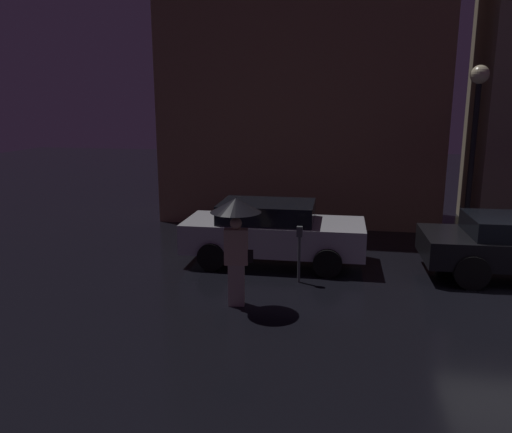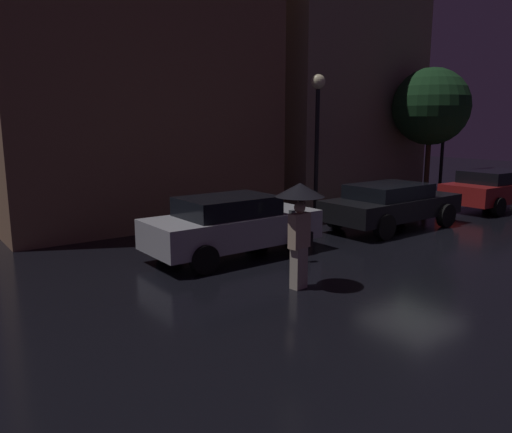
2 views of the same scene
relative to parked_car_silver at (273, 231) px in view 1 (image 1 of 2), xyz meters
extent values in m
cube|color=#8C664C|center=(0.15, 5.02, 4.43)|extent=(8.73, 3.00, 10.41)
cube|color=#B7B7BF|center=(0.04, 0.00, -0.10)|extent=(4.28, 1.78, 0.70)
cube|color=black|center=(-0.13, 0.00, 0.47)|extent=(2.23, 1.55, 0.45)
cylinder|color=black|center=(1.36, 0.86, -0.45)|extent=(0.64, 0.22, 0.64)
cylinder|color=black|center=(1.36, -0.86, -0.45)|extent=(0.64, 0.22, 0.64)
cylinder|color=black|center=(-1.28, 0.86, -0.45)|extent=(0.64, 0.22, 0.64)
cylinder|color=black|center=(-1.28, -0.86, -0.45)|extent=(0.64, 0.22, 0.64)
cylinder|color=black|center=(4.30, 0.77, -0.41)|extent=(0.72, 0.22, 0.72)
cylinder|color=black|center=(4.30, -1.08, -0.41)|extent=(0.72, 0.22, 0.72)
cube|color=beige|center=(-0.28, -2.75, -0.37)|extent=(0.33, 0.24, 0.81)
cube|color=#D1B293|center=(-0.28, -2.75, 0.38)|extent=(0.46, 0.26, 0.68)
sphere|color=tan|center=(-0.28, -2.75, 0.82)|extent=(0.22, 0.22, 0.22)
cylinder|color=black|center=(-0.28, -2.75, 0.64)|extent=(0.02, 0.02, 0.79)
cone|color=black|center=(-0.28, -2.75, 1.16)|extent=(0.94, 0.94, 0.26)
cube|color=black|center=(-0.04, -2.75, 0.21)|extent=(0.17, 0.12, 0.22)
cylinder|color=#4C5154|center=(0.77, -1.31, -0.27)|extent=(0.06, 0.06, 1.01)
cube|color=#4C5154|center=(0.77, -1.31, 0.35)|extent=(0.12, 0.10, 0.22)
cylinder|color=black|center=(4.89, 2.32, 1.34)|extent=(0.14, 0.14, 4.23)
sphere|color=#F9EAB7|center=(4.89, 2.32, 3.69)|extent=(0.47, 0.47, 0.47)
camera|label=1|loc=(1.68, -11.45, 2.97)|focal=35.00mm
camera|label=2|loc=(-6.45, -9.76, 2.42)|focal=35.00mm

